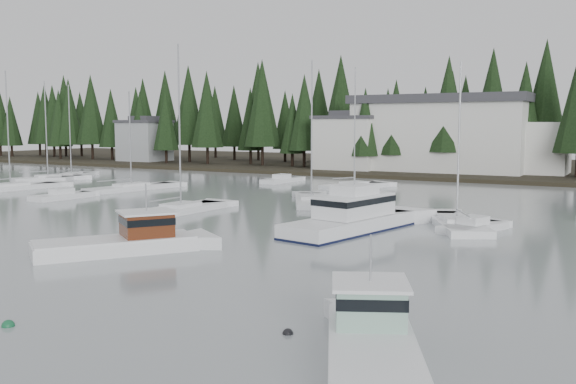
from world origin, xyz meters
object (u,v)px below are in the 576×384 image
lobster_boat_brown (123,243)px  lobster_boat_teal (372,344)px  cabin_cruiser_center (351,221)px  house_west (349,141)px  runabout_0 (62,197)px  sailboat_7 (354,188)px  runabout_3 (282,181)px  sailboat_9 (457,226)px  sailboat_0 (181,211)px  sailboat_3 (131,190)px  harbor_inn (455,134)px  sailboat_6 (311,203)px  house_far_west (145,140)px  sailboat_10 (72,178)px  runabout_1 (473,229)px  sailboat_12 (48,180)px  sailboat_8 (11,189)px

lobster_boat_brown → lobster_boat_teal: size_ratio=1.13×
lobster_boat_brown → cabin_cruiser_center: size_ratio=0.76×
house_west → cabin_cruiser_center: house_west is taller
cabin_cruiser_center → runabout_0: (-32.15, 3.77, -0.60)m
sailboat_7 → runabout_3: sailboat_7 is taller
house_west → sailboat_7: 24.78m
lobster_boat_teal → house_west: bearing=-0.9°
sailboat_9 → runabout_0: bearing=65.1°
sailboat_0 → sailboat_3: (-16.05, 11.41, -0.03)m
harbor_inn → sailboat_6: 40.67m
house_far_west → sailboat_3: sailboat_3 is taller
sailboat_6 → sailboat_10: 41.47m
sailboat_3 → runabout_3: (9.63, 16.43, 0.08)m
sailboat_10 → house_west: bearing=-70.4°
sailboat_3 → runabout_0: bearing=-170.1°
lobster_boat_brown → cabin_cruiser_center: bearing=1.7°
runabout_3 → harbor_inn: bearing=-29.2°
lobster_boat_teal → lobster_boat_brown: bearing=39.4°
cabin_cruiser_center → sailboat_6: size_ratio=0.87×
house_west → sailboat_10: sailboat_10 is taller
runabout_1 → cabin_cruiser_center: bearing=138.9°
sailboat_7 → sailboat_12: (-38.25, -10.17, -0.00)m
sailboat_6 → sailboat_8: sailboat_8 is taller
sailboat_7 → runabout_1: 29.81m
runabout_1 → sailboat_8: bearing=106.1°
house_far_west → harbor_inn: bearing=1.3°
house_far_west → sailboat_12: (14.20, -34.16, -4.32)m
house_far_west → lobster_boat_teal: house_far_west is taller
lobster_boat_teal → runabout_0: bearing=33.8°
house_far_west → sailboat_3: bearing=-49.9°
house_far_west → sailboat_6: (54.67, -38.86, -4.34)m
house_far_west → sailboat_12: 37.25m
sailboat_6 → sailboat_12: 40.74m
sailboat_10 → lobster_boat_brown: bearing=-154.8°
lobster_boat_brown → sailboat_10: size_ratio=0.69×
lobster_boat_brown → sailboat_0: 16.61m
sailboat_12 → lobster_boat_teal: bearing=-100.8°
house_west → sailboat_10: size_ratio=0.74×
sailboat_3 → sailboat_6: (22.75, -0.97, 0.02)m
harbor_inn → sailboat_9: (12.75, -47.30, -5.72)m
lobster_boat_teal → house_far_west: bearing=20.2°
house_west → house_far_west: 42.05m
cabin_cruiser_center → sailboat_9: sailboat_9 is taller
sailboat_3 → sailboat_12: 18.11m
house_west → runabout_1: (29.20, -45.17, -4.52)m
lobster_boat_brown → sailboat_0: bearing=62.5°
house_far_west → sailboat_3: (31.92, -37.89, -4.35)m
sailboat_0 → runabout_0: bearing=85.5°
cabin_cruiser_center → sailboat_12: (-49.83, 17.07, -0.65)m
sailboat_3 → sailboat_8: sailboat_8 is taller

